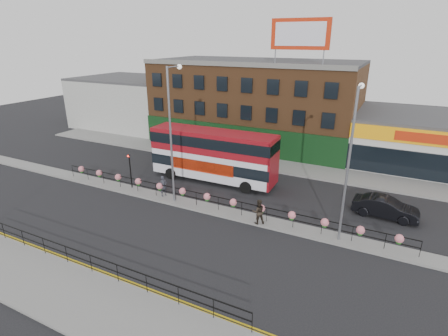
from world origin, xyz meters
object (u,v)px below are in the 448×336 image
at_px(pedestrian_b, 258,212).
at_px(lamp_column_west, 172,124).
at_px(pedestrian_a, 163,186).
at_px(lamp_column_east, 350,153).
at_px(double_decker_bus, 213,151).
at_px(car, 385,207).

xyz_separation_m(pedestrian_b, lamp_column_west, (-7.61, 0.67, 5.46)).
distance_m(pedestrian_a, lamp_column_east, 15.44).
bearing_deg(double_decker_bus, lamp_column_east, -23.16).
bearing_deg(pedestrian_b, car, -179.87).
bearing_deg(pedestrian_a, double_decker_bus, 0.60).
bearing_deg(lamp_column_east, pedestrian_b, -173.28).
relative_size(car, lamp_column_west, 0.45).
xyz_separation_m(pedestrian_b, lamp_column_east, (5.63, 0.66, 5.07)).
xyz_separation_m(double_decker_bus, pedestrian_a, (-2.02, -5.22, -1.94)).
distance_m(car, lamp_column_west, 17.48).
bearing_deg(car, pedestrian_b, 127.34).
height_order(pedestrian_b, lamp_column_west, lamp_column_west).
bearing_deg(lamp_column_west, double_decker_bus, 82.60).
height_order(car, lamp_column_east, lamp_column_east).
xyz_separation_m(double_decker_bus, car, (15.08, -0.52, -2.21)).
xyz_separation_m(pedestrian_a, lamp_column_east, (14.57, -0.14, 5.11)).
bearing_deg(pedestrian_b, lamp_column_east, 152.89).
distance_m(pedestrian_b, lamp_column_west, 9.39).
relative_size(double_decker_bus, lamp_column_east, 1.19).
xyz_separation_m(car, lamp_column_west, (-15.78, -4.83, 5.78)).
distance_m(car, lamp_column_east, 7.67).
bearing_deg(pedestrian_b, double_decker_bus, -74.94).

